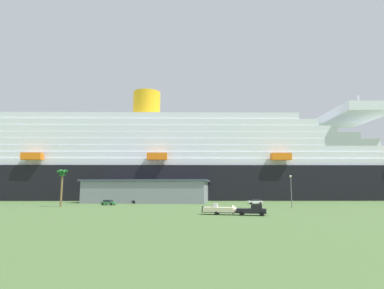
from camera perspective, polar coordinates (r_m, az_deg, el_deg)
ground_plane at (r=115.59m, az=2.31°, el=-10.48°), size 600.00×600.00×0.00m
cruise_ship at (r=145.79m, az=4.67°, el=-3.99°), size 259.29×49.10×58.38m
terminal_building at (r=118.30m, az=-7.76°, el=-8.40°), size 45.29×28.11×8.05m
pickup_truck at (r=62.51m, az=11.02°, el=-11.63°), size 5.91×3.24×2.20m
small_boat_on_trailer at (r=63.28m, az=5.54°, el=-11.76°), size 8.33×3.48×2.15m
palm_tree at (r=95.98m, az=-22.57°, el=-5.39°), size 3.15×3.16×10.45m
street_lamp at (r=85.67m, az=17.61°, el=-7.38°), size 0.56×0.56×8.49m
parked_car_black_coupe at (r=107.59m, az=-9.57°, el=-10.13°), size 4.66×2.17×1.58m
parked_car_green_wagon at (r=100.04m, az=-15.01°, el=-10.16°), size 4.56×2.79×1.58m
parked_car_blue_suv at (r=107.27m, az=-0.72°, el=-10.25°), size 4.38×2.26×1.58m
parked_car_white_van at (r=105.58m, az=11.47°, el=-10.13°), size 4.88×2.47×1.58m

